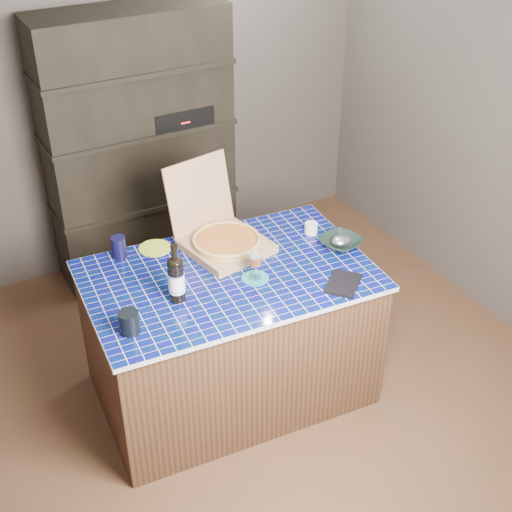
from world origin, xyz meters
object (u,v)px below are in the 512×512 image
kitchen_island (230,334)px  wine_glass (255,259)px  mead_bottle (176,279)px  pizza_box (223,238)px  dvd_case (343,284)px  bowl (341,243)px

kitchen_island → wine_glass: wine_glass is taller
mead_bottle → wine_glass: 0.41m
kitchen_island → wine_glass: bearing=-42.9°
pizza_box → dvd_case: (0.37, -0.60, -0.05)m
kitchen_island → mead_bottle: mead_bottle is taller
mead_bottle → dvd_case: (0.77, -0.29, -0.11)m
pizza_box → wine_glass: (0.01, -0.34, 0.06)m
mead_bottle → bowl: (0.96, 0.01, -0.10)m
mead_bottle → bowl: bearing=0.8°
dvd_case → mead_bottle: bearing=-151.2°
wine_glass → dvd_case: (0.36, -0.26, -0.11)m
dvd_case → bowl: size_ratio=0.97×
wine_glass → bowl: wine_glass is taller
pizza_box → bowl: (0.56, -0.30, -0.04)m
dvd_case → bowl: (0.19, 0.30, 0.02)m
pizza_box → bowl: size_ratio=2.56×
kitchen_island → dvd_case: bearing=-34.3°
kitchen_island → dvd_case: dvd_case is taller
kitchen_island → mead_bottle: bearing=-162.2°
wine_glass → bowl: bearing=4.4°
kitchen_island → dvd_case: size_ratio=7.33×
wine_glass → dvd_case: 0.46m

